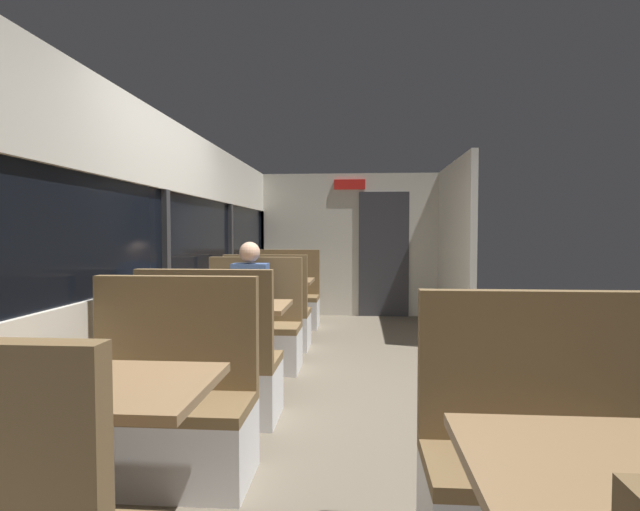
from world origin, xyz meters
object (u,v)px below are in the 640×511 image
(dining_table_near_window, at_px, (100,406))
(bench_far_window_facing_end, at_px, (268,320))
(bench_near_window_facing_entry, at_px, (166,419))
(dining_table_mid_window, at_px, (235,316))
(bench_far_window_facing_entry, at_px, (286,304))
(bench_mid_window_facing_entry, at_px, (253,335))
(bench_mid_window_facing_end, at_px, (212,375))
(seated_passenger, at_px, (251,316))
(coffee_cup_primary, at_px, (276,277))
(dining_table_far_window, at_px, (278,287))
(dining_table_front_aisle, at_px, (639,502))
(bench_front_aisle_facing_entry, at_px, (542,486))

(dining_table_near_window, distance_m, bench_far_window_facing_end, 3.84)
(bench_near_window_facing_entry, height_order, dining_table_mid_window, bench_near_window_facing_entry)
(bench_far_window_facing_entry, bearing_deg, dining_table_near_window, -90.00)
(bench_mid_window_facing_entry, relative_size, bench_far_window_facing_entry, 1.00)
(bench_mid_window_facing_end, relative_size, seated_passenger, 0.87)
(dining_table_near_window, distance_m, dining_table_mid_window, 2.26)
(bench_far_window_facing_end, bearing_deg, dining_table_mid_window, -90.00)
(coffee_cup_primary, bearing_deg, bench_near_window_facing_entry, -90.11)
(dining_table_mid_window, bearing_deg, bench_mid_window_facing_end, -90.00)
(dining_table_far_window, relative_size, dining_table_front_aisle, 1.00)
(bench_mid_window_facing_end, bearing_deg, seated_passenger, 90.00)
(bench_far_window_facing_end, distance_m, bench_front_aisle_facing_entry, 4.13)
(coffee_cup_primary, bearing_deg, dining_table_near_window, -90.09)
(bench_near_window_facing_entry, xyz_separation_m, bench_mid_window_facing_end, (0.00, 0.86, 0.00))
(dining_table_near_window, relative_size, bench_near_window_facing_entry, 0.82)
(dining_table_far_window, xyz_separation_m, bench_far_window_facing_end, (0.00, -0.70, -0.31))
(bench_near_window_facing_entry, relative_size, coffee_cup_primary, 12.22)
(dining_table_mid_window, height_order, dining_table_far_window, same)
(dining_table_mid_window, relative_size, dining_table_far_window, 1.00)
(dining_table_mid_window, relative_size, bench_far_window_facing_entry, 0.82)
(bench_far_window_facing_entry, relative_size, bench_front_aisle_facing_entry, 1.00)
(seated_passenger, bearing_deg, bench_far_window_facing_entry, 90.00)
(dining_table_far_window, bearing_deg, bench_front_aisle_facing_entry, -67.97)
(bench_mid_window_facing_entry, bearing_deg, dining_table_mid_window, -90.00)
(bench_far_window_facing_entry, distance_m, coffee_cup_primary, 0.98)
(bench_far_window_facing_end, xyz_separation_m, bench_front_aisle_facing_entry, (1.79, -3.72, 0.00))
(bench_near_window_facing_entry, xyz_separation_m, coffee_cup_primary, (0.01, 3.65, 0.46))
(seated_passenger, bearing_deg, coffee_cup_primary, 89.73)
(bench_near_window_facing_entry, height_order, seated_passenger, seated_passenger)
(dining_table_mid_window, xyz_separation_m, dining_table_far_window, (0.00, 2.26, 0.00))
(dining_table_far_window, bearing_deg, bench_near_window_facing_entry, -90.00)
(dining_table_far_window, xyz_separation_m, bench_front_aisle_facing_entry, (1.79, -4.42, -0.31))
(dining_table_far_window, xyz_separation_m, dining_table_front_aisle, (1.79, -5.12, 0.00))
(dining_table_mid_window, distance_m, coffee_cup_primary, 2.09)
(bench_mid_window_facing_end, relative_size, bench_mid_window_facing_entry, 1.00)
(dining_table_near_window, height_order, seated_passenger, seated_passenger)
(bench_near_window_facing_entry, distance_m, bench_front_aisle_facing_entry, 1.89)
(bench_mid_window_facing_entry, bearing_deg, bench_near_window_facing_entry, -90.00)
(dining_table_mid_window, xyz_separation_m, bench_mid_window_facing_end, (0.00, -0.70, -0.31))
(dining_table_front_aisle, bearing_deg, seated_passenger, 117.16)
(bench_mid_window_facing_entry, xyz_separation_m, bench_front_aisle_facing_entry, (1.79, -2.86, 0.00))
(coffee_cup_primary, bearing_deg, bench_mid_window_facing_entry, -90.28)
(bench_mid_window_facing_end, xyz_separation_m, bench_mid_window_facing_entry, (0.00, 1.40, 0.00))
(dining_table_mid_window, distance_m, bench_front_aisle_facing_entry, 2.82)
(bench_near_window_facing_entry, xyz_separation_m, dining_table_far_window, (0.00, 3.82, 0.31))
(bench_front_aisle_facing_entry, bearing_deg, bench_mid_window_facing_entry, 122.03)
(dining_table_mid_window, distance_m, bench_mid_window_facing_end, 0.77)
(bench_far_window_facing_end, distance_m, seated_passenger, 0.96)
(dining_table_far_window, distance_m, bench_far_window_facing_entry, 0.77)
(bench_mid_window_facing_end, relative_size, dining_table_far_window, 1.22)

